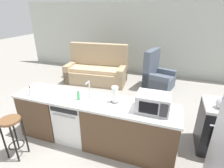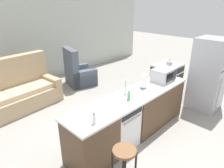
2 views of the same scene
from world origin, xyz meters
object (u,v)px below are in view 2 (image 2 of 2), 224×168
Objects in this scene: couch at (16,93)px; armchair at (78,74)px; stove_range at (166,79)px; dishwasher at (119,125)px; refrigerator at (208,74)px; microwave at (164,75)px; bar_stool at (124,162)px; paper_towel_roll at (144,82)px; soap_bottle at (129,96)px; kettle at (169,64)px; dish_soap_bottle at (94,119)px.

couch reaches higher than armchair.
stove_range is 0.43× the size of couch.
stove_range is at bearing 11.91° from dishwasher.
refrigerator is at bearing -45.16° from couch.
dishwasher is at bearing -75.05° from couch.
microwave reaches higher than bar_stool.
dishwasher is 2.98× the size of paper_towel_roll.
soap_bottle is at bearing -177.19° from microwave.
kettle is 0.17× the size of armchair.
soap_bottle is 1.19m from bar_stool.
soap_bottle is (-2.43, -0.61, 0.52)m from stove_range.
kettle is (2.43, 0.42, 0.56)m from dishwasher.
paper_towel_roll is at bearing -167.86° from kettle.
stove_range is 1.80× the size of microwave.
armchair is at bearing 115.37° from kettle.
refrigerator is (2.60, -0.55, 0.46)m from dishwasher.
bar_stool is (0.04, -0.55, -0.44)m from dish_soap_bottle.
refrigerator is 8.58× the size of kettle.
soap_bottle is 3.25m from armchair.
paper_towel_roll reaches higher than kettle.
soap_bottle is 0.86× the size of kettle.
couch reaches higher than dishwasher.
refrigerator reaches higher than dishwasher.
couch is at bearing 143.03° from kettle.
stove_range is 2.56m from soap_bottle.
armchair reaches higher than dish_soap_bottle.
paper_towel_roll reaches higher than dish_soap_bottle.
soap_bottle is (0.17, -0.06, 0.55)m from dishwasher.
soap_bottle is at bearing -165.87° from stove_range.
stove_range is 3.55m from bar_stool.
refrigerator is 3.33m from bar_stool.
dish_soap_bottle is 0.24× the size of bar_stool.
bar_stool is at bearing -117.86° from armchair.
stove_range is 0.51× the size of refrigerator.
paper_towel_roll is at bearing 12.04° from soap_bottle.
microwave is at bearing -52.41° from couch.
stove_range is at bearing 14.83° from paper_towel_roll.
couch is at bearing 90.76° from bar_stool.
refrigerator is at bearing -11.93° from dishwasher.
bar_stool is at bearing -159.72° from kettle.
stove_range is 1.18m from refrigerator.
couch is at bearing -176.56° from armchair.
dishwasher is 2.53m from kettle.
dish_soap_bottle is at bearing -89.80° from couch.
stove_range is at bearing 12.41° from dish_soap_bottle.
microwave is 2.84× the size of soap_bottle.
kettle is at bearing 10.86° from dish_soap_bottle.
refrigerator is at bearing -11.34° from soap_bottle.
couch is (-0.75, 2.82, -0.03)m from dishwasher.
kettle is at bearing 9.85° from dishwasher.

